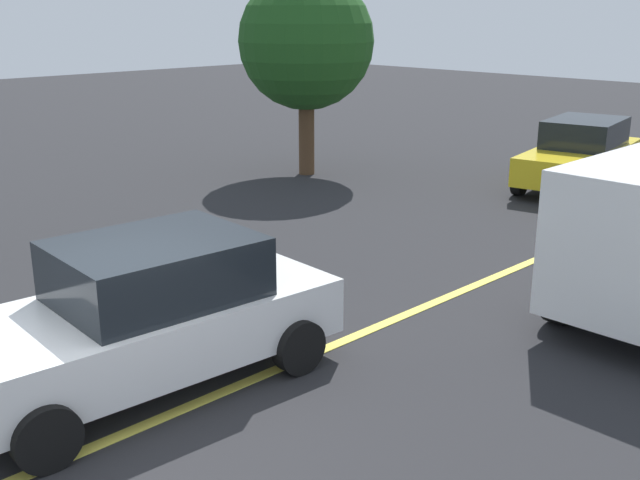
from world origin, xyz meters
TOP-DOWN VIEW (x-y plane):
  - ground_plane at (0.00, 0.00)m, footprint 80.00×80.00m
  - lane_marking_centre at (3.00, 0.00)m, footprint 28.00×0.16m
  - car_white_behind_van at (0.68, 0.79)m, footprint 4.44×2.28m
  - car_yellow_mid_road at (13.19, 2.15)m, footprint 4.63×2.59m
  - tree_left_verge at (9.66, 7.71)m, footprint 3.30×3.30m

SIDE VIEW (x-z plane):
  - ground_plane at x=0.00m, z-range 0.00..0.00m
  - lane_marking_centre at x=3.00m, z-range 0.00..0.01m
  - car_yellow_mid_road at x=13.19m, z-range 0.01..1.59m
  - car_white_behind_van at x=0.68m, z-range 0.00..1.64m
  - tree_left_verge at x=9.66m, z-range 0.79..5.71m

